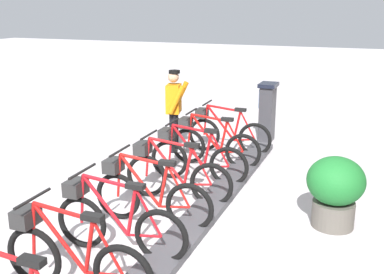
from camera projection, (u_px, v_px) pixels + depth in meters
The scene contains 12 objects.
ground_plane at pixel (184, 239), 5.84m from camera, with size 60.00×60.00×0.00m, color beige.
dock_rail_base at pixel (184, 236), 5.82m from camera, with size 0.44×8.46×0.10m, color #47474C.
payment_kiosk at pixel (267, 111), 9.95m from camera, with size 0.36×0.52×1.28m.
bike_docked_0 at pixel (225, 132), 9.19m from camera, with size 1.72×0.54×1.02m.
bike_docked_1 at pixel (211, 144), 8.42m from camera, with size 1.72×0.54×1.02m.
bike_docked_2 at pixel (194, 157), 7.66m from camera, with size 1.72×0.54×1.02m.
bike_docked_3 at pixel (173, 174), 6.90m from camera, with size 1.72×0.54×1.02m.
bike_docked_4 at pixel (147, 194), 6.14m from camera, with size 1.72×0.54×1.02m.
bike_docked_5 at pixel (114, 221), 5.38m from camera, with size 1.72×0.54×1.02m.
bike_docked_6 at pixel (70, 256), 4.62m from camera, with size 1.72×0.54×1.02m.
worker_near_rack at pixel (174, 108), 9.11m from camera, with size 0.51×0.68×1.66m.
planter_bush at pixel (335, 188), 6.05m from camera, with size 0.76×0.76×0.97m.
Camera 1 is at (-2.05, 4.84, 2.85)m, focal length 42.98 mm.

